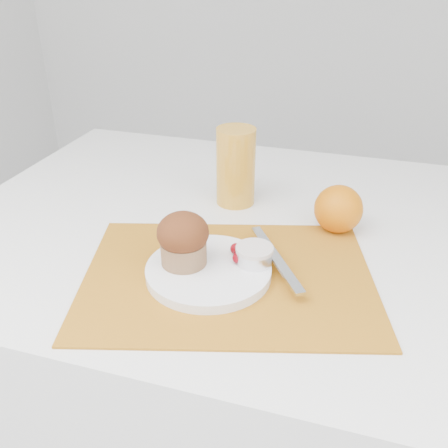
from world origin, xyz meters
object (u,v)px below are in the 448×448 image
(plate, at_px, (209,271))
(juice_glass, at_px, (236,167))
(muffin, at_px, (183,239))
(table, at_px, (269,379))
(orange, at_px, (338,209))

(plate, height_order, juice_glass, juice_glass)
(plate, relative_size, muffin, 2.29)
(table, relative_size, plate, 6.31)
(table, xyz_separation_m, juice_glass, (-0.10, 0.08, 0.45))
(plate, relative_size, juice_glass, 1.27)
(plate, bearing_deg, juice_glass, 96.92)
(table, height_order, orange, orange)
(table, distance_m, plate, 0.43)
(plate, height_order, muffin, muffin)
(juice_glass, relative_size, muffin, 1.80)
(table, distance_m, muffin, 0.48)
(orange, relative_size, muffin, 1.01)
(orange, xyz_separation_m, muffin, (-0.21, -0.20, 0.02))
(orange, xyz_separation_m, juice_glass, (-0.20, 0.06, 0.03))
(juice_glass, distance_m, muffin, 0.26)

